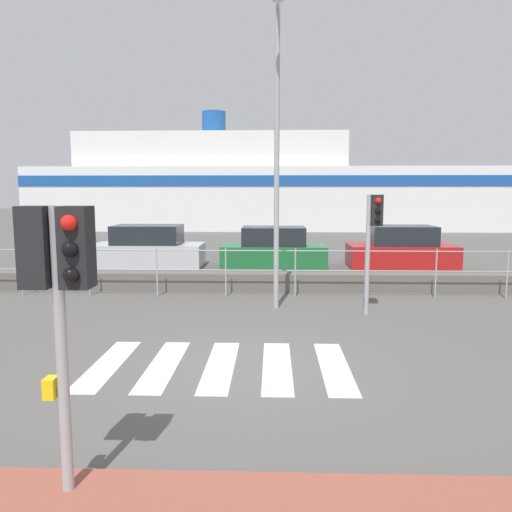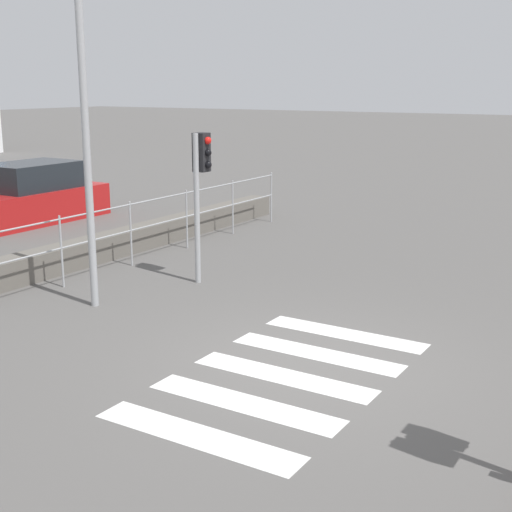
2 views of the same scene
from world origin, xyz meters
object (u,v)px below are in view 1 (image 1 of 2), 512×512
at_px(parked_car_red, 401,250).
at_px(parked_car_silver, 148,249).
at_px(traffic_light_near, 58,275).
at_px(traffic_light_far, 373,227).
at_px(ferry_boat, 258,189).
at_px(parked_car_green, 274,250).
at_px(streetlamp, 277,126).

bearing_deg(parked_car_red, parked_car_silver, 180.00).
bearing_deg(parked_car_red, traffic_light_near, -114.59).
xyz_separation_m(traffic_light_far, ferry_boat, (-3.37, 27.96, 1.03)).
height_order(traffic_light_far, parked_car_red, traffic_light_far).
distance_m(parked_car_silver, parked_car_red, 9.32).
xyz_separation_m(ferry_boat, parked_car_green, (1.20, -20.73, -2.37)).
height_order(traffic_light_far, parked_car_silver, traffic_light_far).
relative_size(ferry_boat, parked_car_silver, 8.66).
bearing_deg(traffic_light_far, parked_car_silver, 133.38).
relative_size(traffic_light_far, ferry_boat, 0.08).
distance_m(traffic_light_near, parked_car_red, 15.65).
xyz_separation_m(streetlamp, parked_car_green, (-0.05, 6.79, -3.56)).
xyz_separation_m(parked_car_silver, parked_car_green, (4.66, -0.00, -0.02)).
xyz_separation_m(streetlamp, parked_car_silver, (-4.71, 6.79, -3.54)).
distance_m(traffic_light_far, parked_car_green, 7.67).
distance_m(traffic_light_far, parked_car_silver, 10.03).
height_order(traffic_light_near, ferry_boat, ferry_boat).
height_order(streetlamp, parked_car_green, streetlamp).
xyz_separation_m(ferry_boat, parked_car_red, (5.85, -20.73, -2.35)).
distance_m(ferry_boat, parked_car_green, 20.90).
bearing_deg(streetlamp, traffic_light_near, -104.29).
distance_m(parked_car_silver, parked_car_green, 4.66).
height_order(ferry_boat, parked_car_green, ferry_boat).
xyz_separation_m(traffic_light_near, parked_car_green, (1.83, 14.18, -1.40)).
height_order(traffic_light_near, parked_car_silver, traffic_light_near).
bearing_deg(parked_car_red, streetlamp, -124.14).
height_order(traffic_light_near, parked_car_red, traffic_light_near).
bearing_deg(parked_car_silver, streetlamp, -55.27).
distance_m(ferry_boat, parked_car_silver, 21.15).
xyz_separation_m(ferry_boat, parked_car_silver, (-3.46, -20.73, -2.35)).
bearing_deg(traffic_light_far, parked_car_red, 71.04).
xyz_separation_m(traffic_light_far, streetlamp, (-2.12, 0.44, 2.23)).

